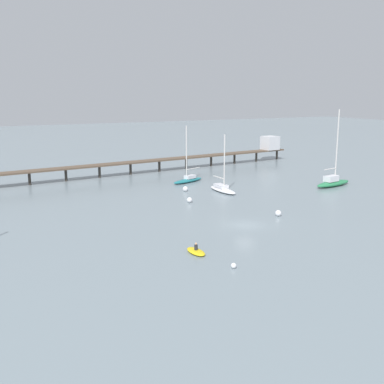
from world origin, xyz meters
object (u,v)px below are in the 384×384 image
Objects in this scene: sailboat_green at (333,181)px; mooring_buoy_far at (190,200)px; mooring_buoy_inner at (278,213)px; sailboat_teal at (188,179)px; dinghy_yellow at (196,251)px; mooring_buoy_near at (234,266)px; sailboat_white at (223,188)px; pier at (182,156)px; mooring_buoy_outer at (185,189)px.

mooring_buoy_far is at bearing 179.35° from sailboat_green.
mooring_buoy_inner reaches higher than mooring_buoy_far.
mooring_buoy_inner is at bearing -150.18° from sailboat_green.
sailboat_teal is 3.43× the size of dinghy_yellow.
sailboat_white is at bearing 60.85° from mooring_buoy_near.
mooring_buoy_near is (-21.46, -54.87, -2.68)m from pier.
sailboat_green is 20.36m from sailboat_white.
dinghy_yellow is 5.57m from mooring_buoy_near.
pier is at bearing 67.98° from sailboat_teal.
mooring_buoy_far is 27.40m from mooring_buoy_near.
sailboat_teal reaches higher than dinghy_yellow.
sailboat_white is 11.65× the size of mooring_buoy_far.
sailboat_white is 17.21m from mooring_buoy_inner.
sailboat_white is (-4.36, -24.21, -2.37)m from pier.
sailboat_green is at bearing -17.48° from mooring_buoy_outer.
mooring_buoy_far is at bearing -116.07° from sailboat_teal.
sailboat_white is 17.98× the size of mooring_buoy_near.
mooring_buoy_near is (-15.76, -40.77, -0.40)m from sailboat_teal.
mooring_buoy_near is (-17.10, -30.66, -0.32)m from sailboat_white.
sailboat_white reaches higher than mooring_buoy_outer.
sailboat_white is 11.43× the size of mooring_buoy_inner.
pier is at bearing 117.82° from sailboat_green.
mooring_buoy_outer is at bearing 162.52° from sailboat_green.
mooring_buoy_near is at bearing -111.36° from pier.
mooring_buoy_far is (-12.91, -28.83, -2.54)m from pier.
mooring_buoy_inner is (-21.28, -12.20, -0.43)m from sailboat_green.
sailboat_teal reaches higher than mooring_buoy_outer.
dinghy_yellow is (-16.93, -35.33, -0.46)m from sailboat_teal.
pier is 7.85× the size of sailboat_teal.
mooring_buoy_outer is at bearing 70.92° from mooring_buoy_near.
pier is at bearing 81.88° from mooring_buoy_inner.
dinghy_yellow is (-38.01, -20.27, -0.65)m from sailboat_green.
pier reaches higher than mooring_buoy_outer.
mooring_buoy_inner is 14.35m from mooring_buoy_far.
pier reaches higher than mooring_buoy_near.
sailboat_green is 43.08m from dinghy_yellow.
dinghy_yellow reaches higher than mooring_buoy_inner.
pier is 31.69m from mooring_buoy_far.
mooring_buoy_far is (-7.21, -14.74, -0.25)m from sailboat_teal.
pier is at bearing 68.64° from mooring_buoy_near.
pier is at bearing 65.88° from mooring_buoy_far.
mooring_buoy_inner is 20.51m from mooring_buoy_outer.
dinghy_yellow is at bearing -154.24° from mooring_buoy_inner.
mooring_buoy_outer reaches higher than mooring_buoy_inner.
pier is 15.37m from sailboat_teal.
dinghy_yellow is 3.69× the size of mooring_buoy_far.
mooring_buoy_far is (-7.01, 12.52, -0.01)m from mooring_buoy_inner.
mooring_buoy_near is (1.17, -5.45, 0.06)m from dinghy_yellow.
dinghy_yellow is at bearing -115.27° from mooring_buoy_far.
sailboat_green is 44.93m from mooring_buoy_near.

